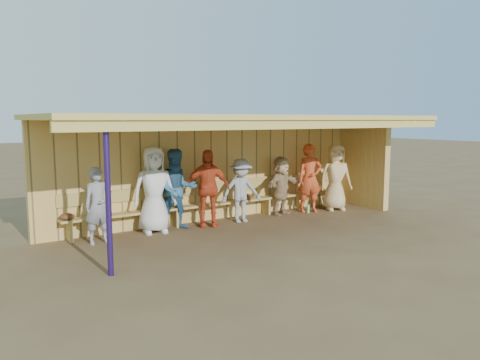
{
  "coord_description": "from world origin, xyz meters",
  "views": [
    {
      "loc": [
        -5.85,
        -8.35,
        2.41
      ],
      "look_at": [
        0.0,
        0.35,
        1.05
      ],
      "focal_mm": 35.0,
      "sensor_mm": 36.0,
      "label": 1
    }
  ],
  "objects_px": {
    "player_f": "(281,185)",
    "bench": "(222,198)",
    "player_c": "(178,189)",
    "player_a": "(98,206)",
    "player_b": "(154,190)",
    "player_d": "(207,188)",
    "player_e": "(241,190)",
    "player_g": "(310,178)",
    "player_h": "(336,177)"
  },
  "relations": [
    {
      "from": "player_a",
      "to": "player_c",
      "type": "relative_size",
      "value": 0.85
    },
    {
      "from": "player_a",
      "to": "bench",
      "type": "bearing_deg",
      "value": 8.7
    },
    {
      "from": "bench",
      "to": "player_c",
      "type": "bearing_deg",
      "value": -167.13
    },
    {
      "from": "player_g",
      "to": "player_e",
      "type": "bearing_deg",
      "value": -158.89
    },
    {
      "from": "player_f",
      "to": "player_h",
      "type": "relative_size",
      "value": 0.85
    },
    {
      "from": "player_a",
      "to": "player_b",
      "type": "relative_size",
      "value": 0.81
    },
    {
      "from": "player_a",
      "to": "player_c",
      "type": "distance_m",
      "value": 1.83
    },
    {
      "from": "player_b",
      "to": "player_f",
      "type": "relative_size",
      "value": 1.24
    },
    {
      "from": "player_a",
      "to": "player_c",
      "type": "height_order",
      "value": "player_c"
    },
    {
      "from": "player_b",
      "to": "player_h",
      "type": "relative_size",
      "value": 1.05
    },
    {
      "from": "player_h",
      "to": "bench",
      "type": "distance_m",
      "value": 3.24
    },
    {
      "from": "player_f",
      "to": "player_c",
      "type": "bearing_deg",
      "value": 162.9
    },
    {
      "from": "player_f",
      "to": "player_g",
      "type": "distance_m",
      "value": 0.84
    },
    {
      "from": "player_c",
      "to": "player_f",
      "type": "distance_m",
      "value": 2.92
    },
    {
      "from": "player_e",
      "to": "player_f",
      "type": "bearing_deg",
      "value": 18.04
    },
    {
      "from": "player_f",
      "to": "bench",
      "type": "xyz_separation_m",
      "value": [
        -1.57,
        0.31,
        -0.22
      ]
    },
    {
      "from": "player_f",
      "to": "bench",
      "type": "height_order",
      "value": "player_f"
    },
    {
      "from": "player_b",
      "to": "player_a",
      "type": "bearing_deg",
      "value": -160.85
    },
    {
      "from": "player_e",
      "to": "player_g",
      "type": "xyz_separation_m",
      "value": [
        2.14,
        -0.02,
        0.14
      ]
    },
    {
      "from": "player_a",
      "to": "player_b",
      "type": "distance_m",
      "value": 1.29
    },
    {
      "from": "player_b",
      "to": "player_e",
      "type": "bearing_deg",
      "value": 5.48
    },
    {
      "from": "player_h",
      "to": "player_c",
      "type": "bearing_deg",
      "value": -160.61
    },
    {
      "from": "player_a",
      "to": "bench",
      "type": "xyz_separation_m",
      "value": [
        3.15,
        0.52,
        -0.22
      ]
    },
    {
      "from": "player_d",
      "to": "bench",
      "type": "xyz_separation_m",
      "value": [
        0.65,
        0.4,
        -0.35
      ]
    },
    {
      "from": "player_a",
      "to": "bench",
      "type": "height_order",
      "value": "player_a"
    },
    {
      "from": "player_g",
      "to": "bench",
      "type": "xyz_separation_m",
      "value": [
        -2.38,
        0.48,
        -0.37
      ]
    },
    {
      "from": "player_d",
      "to": "player_e",
      "type": "bearing_deg",
      "value": 21.63
    },
    {
      "from": "player_a",
      "to": "player_e",
      "type": "height_order",
      "value": "player_a"
    },
    {
      "from": "bench",
      "to": "player_g",
      "type": "bearing_deg",
      "value": -11.34
    },
    {
      "from": "player_a",
      "to": "player_c",
      "type": "xyz_separation_m",
      "value": [
        1.81,
        0.21,
        0.14
      ]
    },
    {
      "from": "player_c",
      "to": "player_a",
      "type": "bearing_deg",
      "value": -161.44
    },
    {
      "from": "player_c",
      "to": "player_g",
      "type": "xyz_separation_m",
      "value": [
        3.72,
        -0.17,
        0.0
      ]
    },
    {
      "from": "player_a",
      "to": "player_f",
      "type": "height_order",
      "value": "player_a"
    },
    {
      "from": "player_a",
      "to": "player_h",
      "type": "height_order",
      "value": "player_h"
    },
    {
      "from": "player_a",
      "to": "player_b",
      "type": "height_order",
      "value": "player_b"
    },
    {
      "from": "player_c",
      "to": "player_h",
      "type": "bearing_deg",
      "value": 7.54
    },
    {
      "from": "player_f",
      "to": "player_h",
      "type": "xyz_separation_m",
      "value": [
        1.58,
        -0.34,
        0.13
      ]
    },
    {
      "from": "player_d",
      "to": "player_e",
      "type": "xyz_separation_m",
      "value": [
        0.89,
        -0.05,
        -0.12
      ]
    },
    {
      "from": "player_a",
      "to": "player_f",
      "type": "distance_m",
      "value": 4.73
    },
    {
      "from": "player_f",
      "to": "bench",
      "type": "distance_m",
      "value": 1.62
    },
    {
      "from": "player_f",
      "to": "player_g",
      "type": "bearing_deg",
      "value": -29.14
    },
    {
      "from": "player_e",
      "to": "bench",
      "type": "distance_m",
      "value": 0.56
    },
    {
      "from": "player_c",
      "to": "player_f",
      "type": "relative_size",
      "value": 1.19
    },
    {
      "from": "player_f",
      "to": "bench",
      "type": "bearing_deg",
      "value": 151.9
    },
    {
      "from": "player_e",
      "to": "player_h",
      "type": "bearing_deg",
      "value": 7.96
    },
    {
      "from": "player_e",
      "to": "player_b",
      "type": "bearing_deg",
      "value": -172.32
    },
    {
      "from": "bench",
      "to": "player_f",
      "type": "bearing_deg",
      "value": -10.98
    },
    {
      "from": "player_e",
      "to": "player_f",
      "type": "xyz_separation_m",
      "value": [
        1.33,
        0.15,
        -0.0
      ]
    },
    {
      "from": "player_d",
      "to": "player_h",
      "type": "bearing_deg",
      "value": 21.25
    },
    {
      "from": "player_c",
      "to": "player_e",
      "type": "distance_m",
      "value": 1.59
    }
  ]
}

